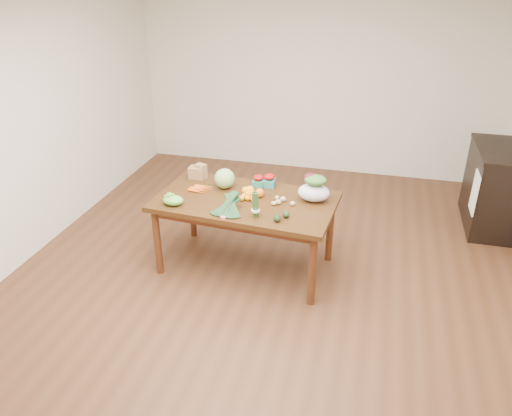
% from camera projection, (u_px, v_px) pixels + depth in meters
% --- Properties ---
extents(floor, '(6.00, 6.00, 0.00)m').
position_uv_depth(floor, '(267.00, 282.00, 4.82)').
color(floor, '#53311C').
rests_on(floor, ground).
extents(room_walls, '(5.02, 6.02, 2.70)m').
position_uv_depth(room_walls, '(268.00, 151.00, 4.21)').
color(room_walls, silver).
rests_on(room_walls, floor).
extents(dining_table, '(1.76, 1.07, 0.75)m').
position_uv_depth(dining_table, '(246.00, 233.00, 4.91)').
color(dining_table, '#41260F').
rests_on(dining_table, floor).
extents(cabinet, '(0.52, 1.02, 0.94)m').
position_uv_depth(cabinet, '(493.00, 188.00, 5.65)').
color(cabinet, black).
rests_on(cabinet, floor).
extents(dish_towel, '(0.02, 0.28, 0.45)m').
position_uv_depth(dish_towel, '(475.00, 193.00, 5.35)').
color(dish_towel, white).
rests_on(dish_towel, cabinet).
extents(paper_bag, '(0.23, 0.19, 0.15)m').
position_uv_depth(paper_bag, '(197.00, 171.00, 5.16)').
color(paper_bag, olive).
rests_on(paper_bag, dining_table).
extents(cabbage, '(0.20, 0.20, 0.20)m').
position_uv_depth(cabbage, '(225.00, 179.00, 4.93)').
color(cabbage, '#9AB568').
rests_on(cabbage, dining_table).
extents(strawberry_basket_a, '(0.12, 0.12, 0.10)m').
position_uv_depth(strawberry_basket_a, '(258.00, 182.00, 4.99)').
color(strawberry_basket_a, red).
rests_on(strawberry_basket_a, dining_table).
extents(strawberry_basket_b, '(0.12, 0.12, 0.11)m').
position_uv_depth(strawberry_basket_b, '(269.00, 181.00, 4.99)').
color(strawberry_basket_b, '#B10B0D').
rests_on(strawberry_basket_b, dining_table).
extents(orange_a, '(0.08, 0.08, 0.08)m').
position_uv_depth(orange_a, '(245.00, 190.00, 4.83)').
color(orange_a, orange).
rests_on(orange_a, dining_table).
extents(orange_b, '(0.09, 0.09, 0.09)m').
position_uv_depth(orange_b, '(250.00, 190.00, 4.82)').
color(orange_b, orange).
rests_on(orange_b, dining_table).
extents(orange_c, '(0.09, 0.09, 0.09)m').
position_uv_depth(orange_c, '(260.00, 193.00, 4.77)').
color(orange_c, '#FF5D0F').
rests_on(orange_c, dining_table).
extents(mandarin_cluster, '(0.19, 0.19, 0.09)m').
position_uv_depth(mandarin_cluster, '(248.00, 195.00, 4.73)').
color(mandarin_cluster, '#FFAC0F').
rests_on(mandarin_cluster, dining_table).
extents(carrots, '(0.23, 0.21, 0.03)m').
position_uv_depth(carrots, '(201.00, 189.00, 4.92)').
color(carrots, '#FF4E15').
rests_on(carrots, dining_table).
extents(snap_pea_bag, '(0.20, 0.15, 0.09)m').
position_uv_depth(snap_pea_bag, '(173.00, 200.00, 4.62)').
color(snap_pea_bag, '#6FB83E').
rests_on(snap_pea_bag, dining_table).
extents(kale_bunch, '(0.35, 0.42, 0.16)m').
position_uv_depth(kale_bunch, '(227.00, 206.00, 4.45)').
color(kale_bunch, black).
rests_on(kale_bunch, dining_table).
extents(asparagus_bundle, '(0.09, 0.12, 0.26)m').
position_uv_depth(asparagus_bundle, '(255.00, 204.00, 4.37)').
color(asparagus_bundle, '#50823B').
rests_on(asparagus_bundle, dining_table).
extents(potato_a, '(0.06, 0.05, 0.05)m').
position_uv_depth(potato_a, '(278.00, 202.00, 4.64)').
color(potato_a, tan).
rests_on(potato_a, dining_table).
extents(potato_b, '(0.05, 0.04, 0.04)m').
position_uv_depth(potato_b, '(274.00, 203.00, 4.62)').
color(potato_b, tan).
rests_on(potato_b, dining_table).
extents(potato_c, '(0.06, 0.05, 0.05)m').
position_uv_depth(potato_c, '(283.00, 199.00, 4.69)').
color(potato_c, tan).
rests_on(potato_c, dining_table).
extents(potato_d, '(0.05, 0.04, 0.04)m').
position_uv_depth(potato_d, '(277.00, 198.00, 4.73)').
color(potato_d, tan).
rests_on(potato_d, dining_table).
extents(potato_e, '(0.05, 0.05, 0.04)m').
position_uv_depth(potato_e, '(293.00, 204.00, 4.61)').
color(potato_e, tan).
rests_on(potato_e, dining_table).
extents(avocado_a, '(0.09, 0.11, 0.06)m').
position_uv_depth(avocado_a, '(277.00, 218.00, 4.34)').
color(avocado_a, black).
rests_on(avocado_a, dining_table).
extents(avocado_b, '(0.09, 0.11, 0.06)m').
position_uv_depth(avocado_b, '(286.00, 214.00, 4.41)').
color(avocado_b, black).
rests_on(avocado_b, dining_table).
extents(salad_bag, '(0.32, 0.25, 0.23)m').
position_uv_depth(salad_bag, '(314.00, 189.00, 4.67)').
color(salad_bag, white).
rests_on(salad_bag, dining_table).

